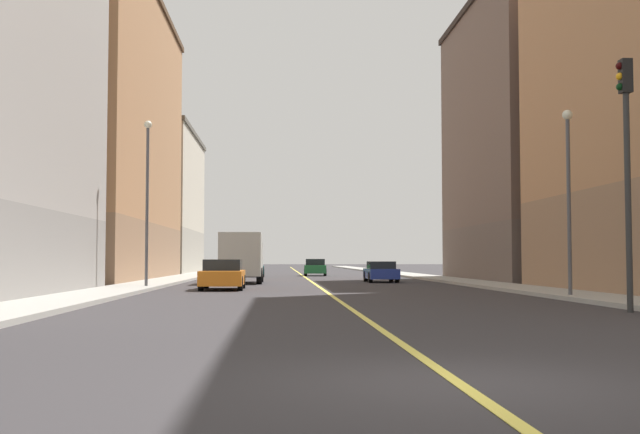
{
  "coord_description": "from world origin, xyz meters",
  "views": [
    {
      "loc": [
        -2.02,
        -8.92,
        1.4
      ],
      "look_at": [
        0.36,
        36.29,
        3.81
      ],
      "focal_mm": 44.23,
      "sensor_mm": 36.0,
      "label": 1
    }
  ],
  "objects_px": {
    "building_left_mid": "(542,141)",
    "building_right_distant": "(146,203)",
    "car_orange": "(223,275)",
    "building_right_midblock": "(87,136)",
    "car_green": "(315,268)",
    "box_truck": "(242,257)",
    "car_teal": "(252,268)",
    "traffic_light_left_near": "(626,150)",
    "car_blue": "(381,272)",
    "street_lamp_left_near": "(568,181)",
    "street_lamp_right_near": "(147,186)"
  },
  "relations": [
    {
      "from": "car_orange",
      "to": "car_green",
      "type": "distance_m",
      "value": 29.92
    },
    {
      "from": "street_lamp_right_near",
      "to": "car_orange",
      "type": "height_order",
      "value": "street_lamp_right_near"
    },
    {
      "from": "building_left_mid",
      "to": "building_right_distant",
      "type": "distance_m",
      "value": 40.11
    },
    {
      "from": "car_blue",
      "to": "traffic_light_left_near",
      "type": "bearing_deg",
      "value": -83.71
    },
    {
      "from": "building_right_distant",
      "to": "box_truck",
      "type": "relative_size",
      "value": 2.91
    },
    {
      "from": "street_lamp_left_near",
      "to": "car_blue",
      "type": "bearing_deg",
      "value": 101.2
    },
    {
      "from": "street_lamp_left_near",
      "to": "box_truck",
      "type": "relative_size",
      "value": 0.97
    },
    {
      "from": "traffic_light_left_near",
      "to": "street_lamp_right_near",
      "type": "bearing_deg",
      "value": 132.23
    },
    {
      "from": "building_right_midblock",
      "to": "building_right_distant",
      "type": "xyz_separation_m",
      "value": [
        -0.0,
        23.79,
        -2.75
      ]
    },
    {
      "from": "building_left_mid",
      "to": "street_lamp_left_near",
      "type": "relative_size",
      "value": 2.73
    },
    {
      "from": "street_lamp_right_near",
      "to": "box_truck",
      "type": "xyz_separation_m",
      "value": [
        4.04,
        8.55,
        -3.26
      ]
    },
    {
      "from": "building_right_midblock",
      "to": "car_teal",
      "type": "bearing_deg",
      "value": 43.5
    },
    {
      "from": "building_right_distant",
      "to": "car_orange",
      "type": "distance_m",
      "value": 41.74
    },
    {
      "from": "traffic_light_left_near",
      "to": "street_lamp_left_near",
      "type": "bearing_deg",
      "value": 81.61
    },
    {
      "from": "car_orange",
      "to": "building_right_distant",
      "type": "bearing_deg",
      "value": 104.25
    },
    {
      "from": "street_lamp_right_near",
      "to": "car_orange",
      "type": "distance_m",
      "value": 5.55
    },
    {
      "from": "car_orange",
      "to": "car_green",
      "type": "bearing_deg",
      "value": 79.21
    },
    {
      "from": "building_right_midblock",
      "to": "car_blue",
      "type": "bearing_deg",
      "value": -15.06
    },
    {
      "from": "building_left_mid",
      "to": "box_truck",
      "type": "distance_m",
      "value": 20.54
    },
    {
      "from": "car_teal",
      "to": "traffic_light_left_near",
      "type": "bearing_deg",
      "value": -75.05
    },
    {
      "from": "traffic_light_left_near",
      "to": "street_lamp_left_near",
      "type": "height_order",
      "value": "traffic_light_left_near"
    },
    {
      "from": "building_right_distant",
      "to": "car_orange",
      "type": "bearing_deg",
      "value": -75.75
    },
    {
      "from": "building_left_mid",
      "to": "car_orange",
      "type": "distance_m",
      "value": 24.61
    },
    {
      "from": "traffic_light_left_near",
      "to": "street_lamp_right_near",
      "type": "height_order",
      "value": "street_lamp_right_near"
    },
    {
      "from": "car_teal",
      "to": "street_lamp_left_near",
      "type": "bearing_deg",
      "value": -70.84
    },
    {
      "from": "street_lamp_left_near",
      "to": "car_orange",
      "type": "distance_m",
      "value": 16.02
    },
    {
      "from": "car_green",
      "to": "box_truck",
      "type": "distance_m",
      "value": 20.62
    },
    {
      "from": "traffic_light_left_near",
      "to": "box_truck",
      "type": "bearing_deg",
      "value": 113.93
    },
    {
      "from": "building_right_distant",
      "to": "traffic_light_left_near",
      "type": "bearing_deg",
      "value": -68.66
    },
    {
      "from": "car_orange",
      "to": "building_right_midblock",
      "type": "bearing_deg",
      "value": 122.06
    },
    {
      "from": "building_right_midblock",
      "to": "building_right_distant",
      "type": "height_order",
      "value": "building_right_midblock"
    },
    {
      "from": "building_left_mid",
      "to": "car_teal",
      "type": "relative_size",
      "value": 4.02
    },
    {
      "from": "car_green",
      "to": "street_lamp_right_near",
      "type": "bearing_deg",
      "value": -107.91
    },
    {
      "from": "building_left_mid",
      "to": "street_lamp_right_near",
      "type": "distance_m",
      "value": 26.17
    },
    {
      "from": "car_orange",
      "to": "box_truck",
      "type": "xyz_separation_m",
      "value": [
        0.43,
        9.45,
        0.85
      ]
    },
    {
      "from": "building_right_distant",
      "to": "car_blue",
      "type": "height_order",
      "value": "building_right_distant"
    },
    {
      "from": "car_green",
      "to": "box_truck",
      "type": "xyz_separation_m",
      "value": [
        -5.17,
        -19.94,
        0.86
      ]
    },
    {
      "from": "traffic_light_left_near",
      "to": "car_green",
      "type": "height_order",
      "value": "traffic_light_left_near"
    },
    {
      "from": "building_left_mid",
      "to": "building_right_distant",
      "type": "xyz_separation_m",
      "value": [
        -29.45,
        27.14,
        -2.15
      ]
    },
    {
      "from": "building_left_mid",
      "to": "traffic_light_left_near",
      "type": "relative_size",
      "value": 2.66
    },
    {
      "from": "street_lamp_left_near",
      "to": "street_lamp_right_near",
      "type": "distance_m",
      "value": 19.16
    },
    {
      "from": "building_right_distant",
      "to": "box_truck",
      "type": "xyz_separation_m",
      "value": [
        10.6,
        -30.57,
        -5.24
      ]
    },
    {
      "from": "car_orange",
      "to": "traffic_light_left_near",
      "type": "bearing_deg",
      "value": -53.75
    },
    {
      "from": "building_left_mid",
      "to": "car_green",
      "type": "bearing_deg",
      "value": 129.66
    },
    {
      "from": "car_blue",
      "to": "car_green",
      "type": "bearing_deg",
      "value": 99.71
    },
    {
      "from": "building_right_distant",
      "to": "car_green",
      "type": "bearing_deg",
      "value": -33.98
    },
    {
      "from": "building_left_mid",
      "to": "car_blue",
      "type": "distance_m",
      "value": 13.55
    },
    {
      "from": "street_lamp_left_near",
      "to": "car_orange",
      "type": "bearing_deg",
      "value": 144.45
    },
    {
      "from": "car_blue",
      "to": "box_truck",
      "type": "xyz_separation_m",
      "value": [
        -8.29,
        -1.7,
        0.91
      ]
    },
    {
      "from": "box_truck",
      "to": "traffic_light_left_near",
      "type": "bearing_deg",
      "value": -66.07
    }
  ]
}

